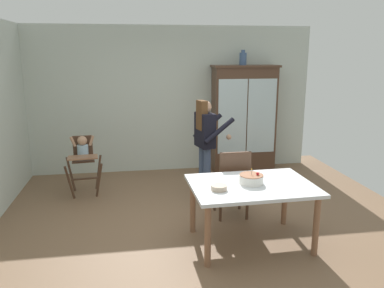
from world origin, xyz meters
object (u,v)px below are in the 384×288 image
object	(u,v)px
serving_bowl	(219,188)
dining_chair_far_side	(233,179)
china_cabinet	(244,118)
ceramic_vase	(243,58)
birthday_cake	(251,179)
high_chair_with_toddler	(83,154)
adult_person	(205,137)
dining_table	(251,191)

from	to	relation	value
serving_bowl	dining_chair_far_side	world-z (taller)	dining_chair_far_side
china_cabinet	ceramic_vase	distance (m)	1.11
ceramic_vase	birthday_cake	world-z (taller)	ceramic_vase
ceramic_vase	high_chair_with_toddler	size ratio (longest dim) A/B	0.28
birthday_cake	serving_bowl	world-z (taller)	birthday_cake
high_chair_with_toddler	birthday_cake	world-z (taller)	high_chair_with_toddler
serving_bowl	dining_chair_far_side	size ratio (longest dim) A/B	0.19
birthday_cake	serving_bowl	distance (m)	0.44
adult_person	high_chair_with_toddler	bearing A→B (deg)	61.42
china_cabinet	dining_table	bearing A→B (deg)	-104.68
adult_person	serving_bowl	xyz separation A→B (m)	(-0.17, -1.66, -0.20)
china_cabinet	serving_bowl	world-z (taller)	china_cabinet
adult_person	dining_chair_far_side	bearing A→B (deg)	-178.64
dining_table	adult_person	bearing A→B (deg)	99.28
ceramic_vase	dining_chair_far_side	size ratio (longest dim) A/B	0.28
adult_person	birthday_cake	size ratio (longest dim) A/B	5.47
china_cabinet	dining_chair_far_side	bearing A→B (deg)	-109.88
ceramic_vase	dining_chair_far_side	bearing A→B (deg)	-108.72
ceramic_vase	serving_bowl	world-z (taller)	ceramic_vase
china_cabinet	dining_table	xyz separation A→B (m)	(-0.75, -2.87, -0.35)
ceramic_vase	birthday_cake	xyz separation A→B (m)	(-0.71, -2.86, -1.32)
dining_chair_far_side	serving_bowl	bearing A→B (deg)	65.65
china_cabinet	ceramic_vase	bearing A→B (deg)	175.51
ceramic_vase	high_chair_with_toddler	distance (m)	3.29
serving_bowl	high_chair_with_toddler	bearing A→B (deg)	128.53
adult_person	dining_table	xyz separation A→B (m)	(0.25, -1.52, -0.32)
adult_person	dining_chair_far_side	distance (m)	0.93
adult_person	dining_table	bearing A→B (deg)	175.01
high_chair_with_toddler	adult_person	world-z (taller)	adult_person
adult_person	dining_table	distance (m)	1.58
high_chair_with_toddler	serving_bowl	bearing A→B (deg)	-56.90
china_cabinet	high_chair_with_toddler	world-z (taller)	china_cabinet
china_cabinet	high_chair_with_toddler	distance (m)	3.02
dining_table	china_cabinet	bearing A→B (deg)	75.32
china_cabinet	ceramic_vase	xyz separation A→B (m)	(-0.05, 0.00, 1.11)
dining_chair_far_side	ceramic_vase	bearing A→B (deg)	-108.23
birthday_cake	serving_bowl	bearing A→B (deg)	-160.38
high_chair_with_toddler	dining_table	world-z (taller)	high_chair_with_toddler
ceramic_vase	dining_table	xyz separation A→B (m)	(-0.70, -2.87, -1.46)
high_chair_with_toddler	dining_table	xyz separation A→B (m)	(2.12, -2.00, -0.01)
dining_table	dining_chair_far_side	xyz separation A→B (m)	(-0.02, 0.72, -0.09)
adult_person	ceramic_vase	bearing A→B (deg)	-49.51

